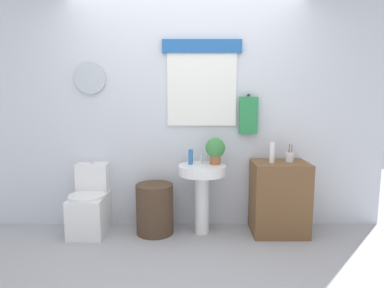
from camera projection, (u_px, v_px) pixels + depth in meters
name	position (u px, v px, depth m)	size (l,w,h in m)	color
ground_plane	(183.00, 274.00, 2.78)	(8.00, 8.00, 0.00)	#A3A3A8
back_wall	(185.00, 110.00, 3.73)	(4.40, 0.18, 2.60)	silver
toilet	(89.00, 206.00, 3.61)	(0.38, 0.51, 0.75)	white
laundry_hamper	(153.00, 209.00, 3.58)	(0.39, 0.39, 0.54)	#4C3828
pedestal_sink	(201.00, 183.00, 3.54)	(0.50, 0.50, 0.74)	white
faucet	(200.00, 158.00, 3.63)	(0.03, 0.03, 0.10)	silver
wooden_cabinet	(278.00, 198.00, 3.57)	(0.57, 0.44, 0.77)	brown
soap_bottle	(189.00, 157.00, 3.55)	(0.05, 0.05, 0.16)	#2D6BB7
potted_plant	(214.00, 149.00, 3.55)	(0.21, 0.21, 0.28)	#AD5B38
lotion_bottle	(271.00, 153.00, 3.46)	(0.05, 0.05, 0.21)	white
toothbrush_cup	(288.00, 157.00, 3.53)	(0.08, 0.08, 0.19)	silver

